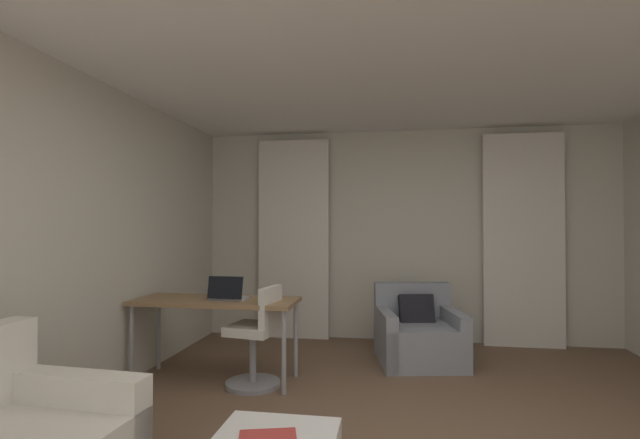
{
  "coord_description": "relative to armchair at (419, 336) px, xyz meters",
  "views": [
    {
      "loc": [
        -0.13,
        -2.71,
        1.41
      ],
      "look_at": [
        -0.77,
        1.24,
        1.47
      ],
      "focal_mm": 25.42,
      "sensor_mm": 36.0,
      "label": 1
    }
  ],
  "objects": [
    {
      "name": "laptop",
      "position": [
        -1.73,
        -0.9,
        0.52
      ],
      "size": [
        0.32,
        0.25,
        0.22
      ],
      "color": "#ADADB2",
      "rests_on": "desk"
    },
    {
      "name": "curtain_left_panel",
      "position": [
        -1.5,
        0.8,
        0.98
      ],
      "size": [
        0.9,
        0.06,
        2.5
      ],
      "color": "silver",
      "rests_on": "ground"
    },
    {
      "name": "ceiling",
      "position": [
        -0.13,
        -2.1,
        2.36
      ],
      "size": [
        5.12,
        6.12,
        0.06
      ],
      "primitive_type": "cube",
      "color": "white",
      "rests_on": "wall_left"
    },
    {
      "name": "desk_chair",
      "position": [
        -1.44,
        -0.96,
        0.12
      ],
      "size": [
        0.48,
        0.48,
        0.88
      ],
      "color": "gray",
      "rests_on": "ground"
    },
    {
      "name": "magazine_open",
      "position": [
        -0.86,
        -2.67,
        0.11
      ],
      "size": [
        0.32,
        0.27,
        0.01
      ],
      "color": "#B73833",
      "rests_on": "coffee_table"
    },
    {
      "name": "wall_window",
      "position": [
        -0.13,
        0.93,
        1.03
      ],
      "size": [
        5.12,
        0.06,
        2.6
      ],
      "color": "beige",
      "rests_on": "ground"
    },
    {
      "name": "armchair",
      "position": [
        0.0,
        0.0,
        0.0
      ],
      "size": [
        0.95,
        0.94,
        0.78
      ],
      "color": "gray",
      "rests_on": "ground"
    },
    {
      "name": "wall_left",
      "position": [
        -2.66,
        -2.1,
        1.03
      ],
      "size": [
        0.06,
        6.12,
        2.6
      ],
      "color": "beige",
      "rests_on": "ground"
    },
    {
      "name": "desk",
      "position": [
        -1.86,
        -0.87,
        0.41
      ],
      "size": [
        1.48,
        0.57,
        0.74
      ],
      "color": "olive",
      "rests_on": "ground"
    },
    {
      "name": "curtain_right_panel",
      "position": [
        1.25,
        0.8,
        0.98
      ],
      "size": [
        0.9,
        0.06,
        2.5
      ],
      "color": "silver",
      "rests_on": "ground"
    }
  ]
}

